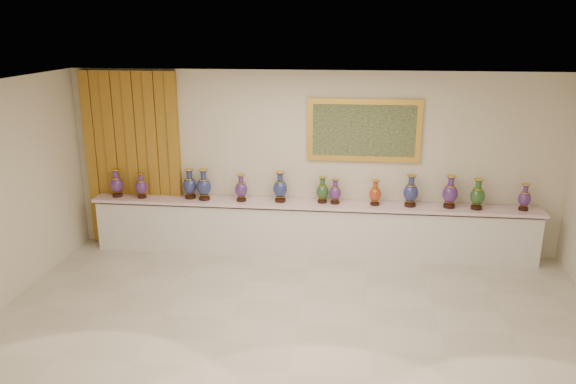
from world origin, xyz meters
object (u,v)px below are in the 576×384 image
(counter, at_px, (311,229))
(vase_0, at_px, (117,184))
(vase_1, at_px, (141,187))
(vase_2, at_px, (190,185))

(counter, height_order, vase_0, vase_0)
(counter, bearing_deg, vase_1, -178.98)
(vase_2, bearing_deg, vase_0, -177.91)
(counter, distance_m, vase_2, 2.14)
(vase_0, xyz_separation_m, vase_2, (1.25, 0.05, 0.01))
(vase_1, bearing_deg, counter, 1.02)
(counter, bearing_deg, vase_2, 179.58)
(vase_0, relative_size, vase_1, 1.11)
(vase_0, height_order, vase_1, vase_0)
(vase_0, xyz_separation_m, vase_1, (0.44, -0.02, -0.02))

